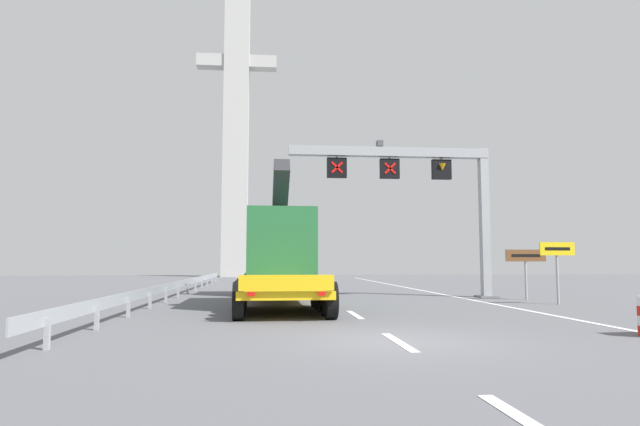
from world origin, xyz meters
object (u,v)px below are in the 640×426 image
(heavy_haul_truck_yellow, at_px, (277,255))
(exit_sign_yellow, at_px, (557,257))
(bridge_pylon_distant, at_px, (236,99))
(overhead_lane_gantry, at_px, (420,179))
(tourist_info_sign_brown, at_px, (526,261))

(heavy_haul_truck_yellow, height_order, exit_sign_yellow, heavy_haul_truck_yellow)
(exit_sign_yellow, relative_size, bridge_pylon_distant, 0.06)
(exit_sign_yellow, height_order, bridge_pylon_distant, bridge_pylon_distant)
(overhead_lane_gantry, bearing_deg, bridge_pylon_distant, 107.28)
(tourist_info_sign_brown, distance_m, bridge_pylon_distant, 44.22)
(overhead_lane_gantry, xyz_separation_m, exit_sign_yellow, (4.24, -4.38, -3.76))
(overhead_lane_gantry, xyz_separation_m, tourist_info_sign_brown, (4.14, -1.95, -3.90))
(tourist_info_sign_brown, bearing_deg, overhead_lane_gantry, 154.72)
(bridge_pylon_distant, bearing_deg, overhead_lane_gantry, -72.72)
(heavy_haul_truck_yellow, bearing_deg, exit_sign_yellow, -14.28)
(heavy_haul_truck_yellow, bearing_deg, bridge_pylon_distant, 96.44)
(exit_sign_yellow, xyz_separation_m, tourist_info_sign_brown, (-0.11, 2.43, -0.14))
(heavy_haul_truck_yellow, distance_m, bridge_pylon_distant, 41.29)
(exit_sign_yellow, bearing_deg, tourist_info_sign_brown, 92.50)
(exit_sign_yellow, height_order, tourist_info_sign_brown, exit_sign_yellow)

